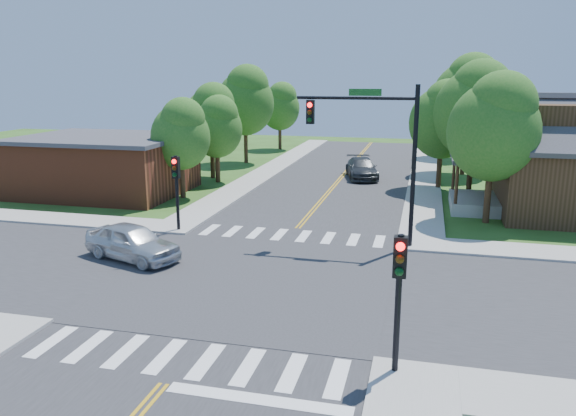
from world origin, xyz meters
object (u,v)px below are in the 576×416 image
(signal_pole_se, at_px, (399,279))
(car_dgrey, at_px, (362,169))
(car_silver, at_px, (132,243))
(signal_pole_nw, at_px, (176,179))
(signal_mast_ne, at_px, (376,139))

(signal_pole_se, xyz_separation_m, car_dgrey, (-4.10, 27.94, -1.93))
(car_silver, relative_size, car_dgrey, 0.89)
(signal_pole_nw, bearing_deg, car_dgrey, 67.02)
(signal_pole_se, height_order, signal_pole_nw, same)
(car_dgrey, bearing_deg, signal_mast_ne, -95.59)
(signal_mast_ne, bearing_deg, signal_pole_se, -81.44)
(signal_mast_ne, distance_m, car_silver, 11.29)
(signal_mast_ne, height_order, car_silver, signal_mast_ne)
(signal_mast_ne, bearing_deg, signal_pole_nw, -179.93)
(signal_pole_se, bearing_deg, car_silver, 148.88)
(car_dgrey, bearing_deg, signal_pole_se, -95.45)
(signal_mast_ne, relative_size, car_dgrey, 1.33)
(signal_mast_ne, xyz_separation_m, car_silver, (-9.54, -4.43, -4.09))
(signal_mast_ne, xyz_separation_m, signal_pole_nw, (-9.51, -0.01, -2.19))
(signal_pole_nw, height_order, car_silver, signal_pole_nw)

